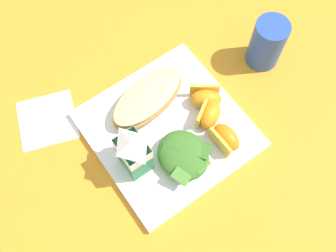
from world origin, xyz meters
name	(u,v)px	position (x,y,z in m)	size (l,w,h in m)	color
ground	(168,131)	(0.00, 0.00, 0.00)	(3.00, 3.00, 0.00)	orange
white_plate	(168,130)	(0.00, 0.00, 0.01)	(0.28, 0.28, 0.02)	white
cheesy_pizza_bread	(146,99)	(0.07, 0.00, 0.03)	(0.11, 0.18, 0.04)	#B77F42
green_salad_pile	(183,155)	(-0.07, 0.01, 0.04)	(0.10, 0.10, 0.04)	#3D7028
milk_carton	(133,152)	(-0.02, 0.09, 0.08)	(0.06, 0.04, 0.11)	#2D8451
orange_wedge_front	(226,138)	(-0.08, -0.07, 0.04)	(0.06, 0.04, 0.04)	orange
orange_wedge_middle	(209,114)	(-0.03, -0.08, 0.04)	(0.06, 0.07, 0.04)	orange
orange_wedge_rear	(205,97)	(0.01, -0.09, 0.04)	(0.06, 0.07, 0.04)	orange
paper_napkin	(47,120)	(0.16, 0.18, 0.00)	(0.11, 0.11, 0.00)	white
drinking_blue_cup	(267,43)	(0.02, -0.26, 0.05)	(0.07, 0.07, 0.11)	#284CA3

